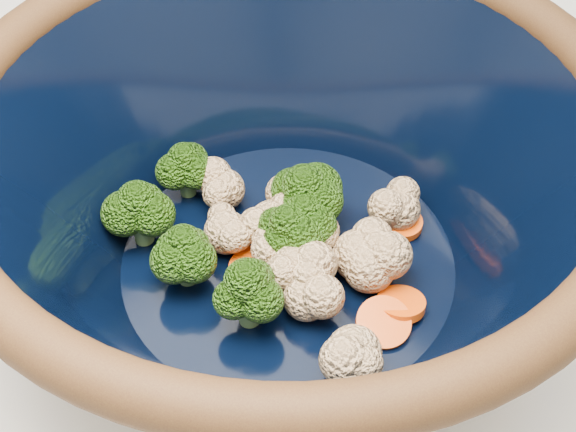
% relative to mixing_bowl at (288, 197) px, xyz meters
% --- Properties ---
extents(mixing_bowl, '(0.47, 0.47, 0.17)m').
position_rel_mixing_bowl_xyz_m(mixing_bowl, '(0.00, 0.00, 0.00)').
color(mixing_bowl, black).
rests_on(mixing_bowl, counter).
extents(vegetable_pile, '(0.20, 0.15, 0.05)m').
position_rel_mixing_bowl_xyz_m(vegetable_pile, '(-0.01, -0.01, -0.03)').
color(vegetable_pile, '#608442').
rests_on(vegetable_pile, mixing_bowl).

